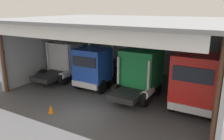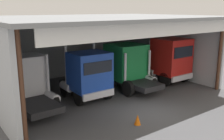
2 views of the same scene
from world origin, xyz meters
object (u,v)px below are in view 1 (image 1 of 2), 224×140
(truck_red_right_bay, at_px, (195,81))
(truck_blue_yard_outside, at_px, (94,68))
(traffic_cone, at_px, (51,109))
(truck_green_left_bay, at_px, (140,72))
(oil_drum, at_px, (109,65))
(tool_cart, at_px, (110,64))
(truck_white_center_right_bay, at_px, (64,60))

(truck_red_right_bay, bearing_deg, truck_blue_yard_outside, -2.30)
(truck_red_right_bay, height_order, traffic_cone, truck_red_right_bay)
(truck_green_left_bay, xyz_separation_m, truck_red_right_bay, (3.88, -0.66, 0.13))
(truck_blue_yard_outside, bearing_deg, truck_red_right_bay, 178.19)
(truck_blue_yard_outside, bearing_deg, oil_drum, -71.22)
(truck_red_right_bay, bearing_deg, tool_cart, -32.31)
(truck_blue_yard_outside, relative_size, truck_green_left_bay, 0.89)
(truck_white_center_right_bay, relative_size, truck_blue_yard_outside, 1.15)
(truck_red_right_bay, height_order, tool_cart, truck_red_right_bay)
(truck_blue_yard_outside, xyz_separation_m, oil_drum, (-1.80, 5.53, -1.27))
(truck_blue_yard_outside, bearing_deg, truck_white_center_right_bay, -12.25)
(traffic_cone, bearing_deg, truck_red_right_bay, 31.38)
(truck_green_left_bay, height_order, oil_drum, truck_green_left_bay)
(truck_red_right_bay, bearing_deg, traffic_cone, 31.64)
(tool_cart, bearing_deg, truck_blue_yard_outside, -71.71)
(truck_blue_yard_outside, distance_m, tool_cart, 6.20)
(truck_green_left_bay, relative_size, truck_red_right_bay, 1.09)
(truck_blue_yard_outside, relative_size, traffic_cone, 7.51)
(truck_red_right_bay, xyz_separation_m, tool_cart, (-9.57, 6.11, -1.46))
(truck_red_right_bay, distance_m, oil_drum, 11.24)
(oil_drum, bearing_deg, truck_red_right_bay, -31.85)
(truck_blue_yard_outside, distance_m, truck_green_left_bay, 3.79)
(oil_drum, relative_size, tool_cart, 0.92)
(tool_cart, bearing_deg, oil_drum, -65.56)
(truck_green_left_bay, distance_m, tool_cart, 7.99)
(oil_drum, distance_m, traffic_cone, 10.67)
(truck_white_center_right_bay, height_order, truck_red_right_bay, truck_red_right_bay)
(truck_green_left_bay, height_order, tool_cart, truck_green_left_bay)
(truck_green_left_bay, height_order, truck_red_right_bay, truck_red_right_bay)
(truck_red_right_bay, bearing_deg, truck_green_left_bay, -9.35)
(truck_blue_yard_outside, distance_m, traffic_cone, 5.17)
(tool_cart, height_order, traffic_cone, tool_cart)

